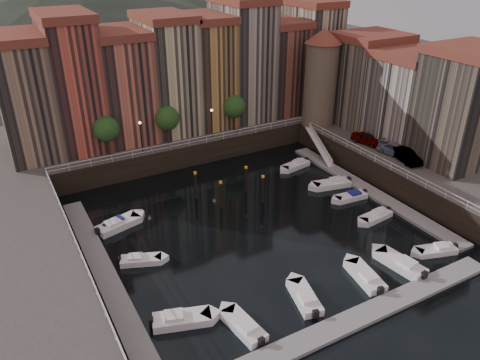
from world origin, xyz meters
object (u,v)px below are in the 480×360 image
gangway (320,145)px  car_b (406,156)px  boat_left_0 (180,319)px  boat_left_3 (118,225)px  car_a (366,139)px  car_c (397,151)px  corner_tower (321,76)px  mooring_pilings (231,188)px  boat_left_2 (140,260)px

gangway → car_b: 12.30m
boat_left_0 → boat_left_3: size_ratio=0.98×
car_a → car_c: (0.72, -4.75, 0.01)m
corner_tower → car_b: bearing=-85.2°
gangway → car_a: bearing=-51.5°
corner_tower → boat_left_3: bearing=-165.2°
gangway → car_c: size_ratio=1.63×
mooring_pilings → car_a: car_a is taller
boat_left_3 → car_a: 34.01m
mooring_pilings → car_b: car_b is taller
boat_left_0 → mooring_pilings: bearing=68.1°
corner_tower → mooring_pilings: bearing=-154.5°
mooring_pilings → corner_tower: bearing=25.5°
corner_tower → car_a: size_ratio=3.23×
gangway → boat_left_2: gangway is taller
boat_left_2 → car_c: bearing=24.3°
gangway → boat_left_3: size_ratio=1.62×
boat_left_0 → car_c: car_c is taller
car_c → gangway: bearing=100.1°
corner_tower → car_c: size_ratio=2.71×
corner_tower → car_c: (1.70, -14.12, -6.46)m
corner_tower → boat_left_3: corner_tower is taller
car_b → mooring_pilings: bearing=174.5°
gangway → car_a: (3.88, -4.87, 1.81)m
car_c → car_a: bearing=83.2°
boat_left_3 → car_b: (34.21, -7.21, 3.40)m
corner_tower → car_a: 11.43m
corner_tower → boat_left_2: corner_tower is taller
gangway → boat_left_2: (-29.83, -11.20, -1.60)m
car_a → car_b: (0.36, -6.52, 0.06)m
boat_left_3 → car_a: bearing=-16.3°
car_a → mooring_pilings: bearing=165.9°
corner_tower → car_b: corner_tower is taller
boat_left_0 → boat_left_3: (-0.44, 16.22, 0.01)m
gangway → car_c: (4.60, -9.62, 1.82)m
mooring_pilings → car_b: (20.77, -6.63, 2.13)m
boat_left_2 → boat_left_3: bearing=112.7°
boat_left_3 → boat_left_0: bearing=-103.6°
corner_tower → gangway: size_ratio=1.66×
corner_tower → boat_left_2: 37.62m
gangway → boat_left_2: bearing=-159.4°
boat_left_2 → boat_left_3: size_ratio=0.80×
boat_left_3 → car_c: size_ratio=1.01×
car_a → car_b: bearing=-100.6°
boat_left_0 → car_c: size_ratio=0.99×
car_b → boat_left_2: bearing=-168.1°
boat_left_2 → car_a: car_a is taller
gangway → boat_left_0: 35.92m
mooring_pilings → car_c: size_ratio=1.33×
boat_left_0 → car_b: (33.77, 9.01, 3.40)m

